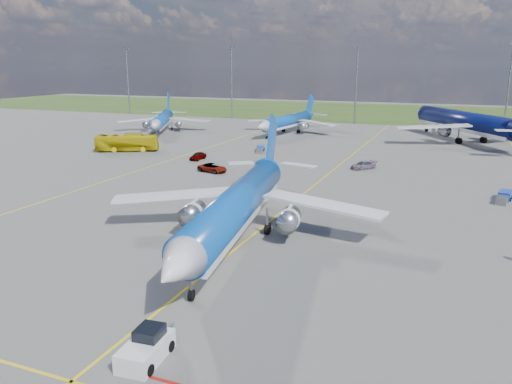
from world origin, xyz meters
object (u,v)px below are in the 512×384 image
at_px(bg_jet_nnw, 287,133).
at_px(service_car_a, 198,156).
at_px(main_airliner, 238,240).
at_px(baggage_tug_w, 504,197).
at_px(apron_bus, 127,143).
at_px(baggage_tug_c, 260,149).
at_px(service_car_b, 212,168).
at_px(bg_jet_n, 462,141).
at_px(service_car_c, 363,165).
at_px(bg_jet_nw, 163,132).
at_px(pushback_tug, 147,348).

relative_size(bg_jet_nnw, service_car_a, 8.11).
relative_size(main_airliner, baggage_tug_w, 7.75).
distance_m(apron_bus, baggage_tug_c, 27.00).
relative_size(service_car_b, baggage_tug_c, 1.02).
height_order(bg_jet_n, baggage_tug_c, bg_jet_n).
relative_size(bg_jet_nnw, service_car_c, 7.53).
relative_size(bg_jet_nw, service_car_b, 6.76).
distance_m(bg_jet_nw, service_car_b, 53.29).
bearing_deg(service_car_c, baggage_tug_w, 10.99).
relative_size(pushback_tug, service_car_a, 1.32).
bearing_deg(main_airliner, service_car_b, 111.97).
distance_m(baggage_tug_w, baggage_tug_c, 48.97).
relative_size(main_airliner, service_car_b, 7.99).
bearing_deg(service_car_c, bg_jet_nw, -162.09).
xyz_separation_m(bg_jet_n, service_car_a, (-45.28, -43.23, 0.71)).
bearing_deg(apron_bus, service_car_b, -141.81).
bearing_deg(apron_bus, service_car_c, -116.99).
xyz_separation_m(bg_jet_nnw, baggage_tug_w, (46.65, -51.22, 0.53)).
bearing_deg(baggage_tug_c, pushback_tug, -89.91).
height_order(main_airliner, apron_bus, main_airliner).
relative_size(apron_bus, service_car_b, 2.46).
height_order(main_airliner, service_car_b, main_airliner).
height_order(bg_jet_nnw, service_car_b, bg_jet_nnw).
bearing_deg(baggage_tug_c, service_car_c, -39.74).
height_order(bg_jet_n, apron_bus, bg_jet_n).
height_order(apron_bus, baggage_tug_c, apron_bus).
distance_m(pushback_tug, baggage_tug_c, 73.75).
distance_m(service_car_b, baggage_tug_w, 42.99).
bearing_deg(baggage_tug_c, main_airliner, -87.09).
xyz_separation_m(service_car_a, service_car_b, (7.41, -8.72, -0.01)).
bearing_deg(bg_jet_nnw, baggage_tug_c, -76.00).
xyz_separation_m(baggage_tug_w, baggage_tug_c, (-43.07, 23.32, -0.03)).
bearing_deg(bg_jet_nnw, baggage_tug_w, -41.00).
relative_size(bg_jet_nw, pushback_tug, 6.21).
distance_m(bg_jet_nnw, baggage_tug_c, 28.14).
distance_m(service_car_a, baggage_tug_w, 51.46).
height_order(service_car_a, service_car_c, service_car_a).
bearing_deg(service_car_c, main_airliner, -53.17).
bearing_deg(pushback_tug, bg_jet_nnw, 99.21).
height_order(bg_jet_nnw, apron_bus, bg_jet_nnw).
bearing_deg(service_car_b, service_car_a, 54.51).
bearing_deg(apron_bus, bg_jet_nw, -8.24).
distance_m(main_airliner, baggage_tug_c, 52.66).
relative_size(bg_jet_nnw, baggage_tug_w, 6.50).
bearing_deg(baggage_tug_w, apron_bus, -179.60).
xyz_separation_m(main_airliner, service_car_c, (5.27, 39.94, 0.66)).
height_order(bg_jet_n, baggage_tug_w, bg_jet_n).
xyz_separation_m(bg_jet_nw, service_car_b, (34.96, -40.21, 0.71)).
bearing_deg(service_car_c, pushback_tug, -47.36).
bearing_deg(service_car_b, bg_jet_nw, 55.14).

